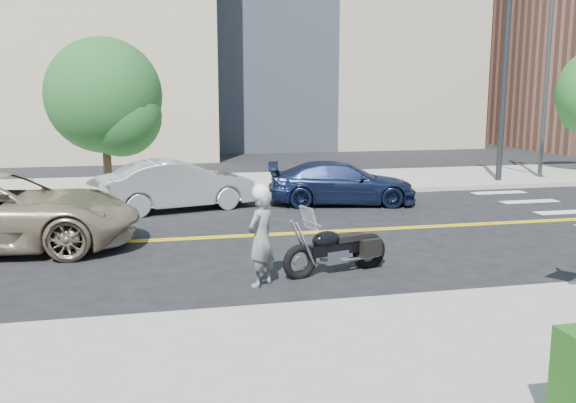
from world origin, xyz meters
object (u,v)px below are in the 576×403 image
(parked_car_blue, at_px, (342,183))
(motorcyclist, at_px, (261,235))
(parked_car_silver, at_px, (178,185))
(motorcycle, at_px, (337,238))

(parked_car_blue, bearing_deg, motorcyclist, 163.69)
(parked_car_silver, bearing_deg, motorcyclist, 173.95)
(parked_car_silver, relative_size, parked_car_blue, 0.98)
(motorcyclist, distance_m, parked_car_blue, 7.96)
(motorcycle, bearing_deg, motorcyclist, -178.53)
(motorcycle, bearing_deg, parked_car_blue, 55.64)
(motorcycle, height_order, parked_car_silver, parked_car_silver)
(parked_car_blue, bearing_deg, motorcycle, 172.71)
(parked_car_silver, bearing_deg, parked_car_blue, -106.25)
(motorcycle, relative_size, parked_car_blue, 0.48)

